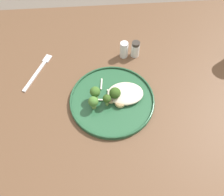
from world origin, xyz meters
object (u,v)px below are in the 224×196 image
(seared_scallop_front_small, at_px, (120,102))
(broccoli_floret_beside_noodles, at_px, (115,93))
(seared_scallop_tilted_round, at_px, (111,98))
(dinner_fork, at_px, (38,71))
(seared_scallop_rear_pale, at_px, (127,86))
(dinner_plate, at_px, (112,100))
(seared_scallop_left_edge, at_px, (127,101))
(salt_shaker, at_px, (124,50))
(broccoli_floret_center_pile, at_px, (107,99))
(broccoli_floret_front_edge, at_px, (93,102))
(pepper_shaker, at_px, (135,49))
(broccoli_floret_right_tilted, at_px, (95,92))

(seared_scallop_front_small, xyz_separation_m, broccoli_floret_beside_noodles, (-0.02, 0.02, 0.03))
(seared_scallop_tilted_round, distance_m, seared_scallop_front_small, 0.03)
(dinner_fork, bearing_deg, seared_scallop_rear_pale, -18.51)
(dinner_plate, distance_m, seared_scallop_rear_pale, 0.07)
(dinner_plate, xyz_separation_m, seared_scallop_left_edge, (0.05, -0.02, 0.01))
(salt_shaker, bearing_deg, dinner_plate, -106.59)
(broccoli_floret_center_pile, bearing_deg, dinner_fork, 145.22)
(seared_scallop_rear_pale, xyz_separation_m, salt_shaker, (0.01, 0.16, 0.01))
(broccoli_floret_beside_noodles, xyz_separation_m, dinner_fork, (-0.28, 0.15, -0.04))
(broccoli_floret_front_edge, xyz_separation_m, pepper_shaker, (0.17, 0.23, -0.01))
(seared_scallop_left_edge, height_order, pepper_shaker, pepper_shaker)
(seared_scallop_tilted_round, height_order, seared_scallop_rear_pale, same)
(dinner_plate, relative_size, seared_scallop_left_edge, 10.41)
(seared_scallop_tilted_round, xyz_separation_m, dinner_fork, (-0.26, 0.16, -0.02))
(broccoli_floret_front_edge, bearing_deg, dinner_plate, 22.41)
(broccoli_floret_center_pile, height_order, broccoli_floret_front_edge, broccoli_floret_front_edge)
(broccoli_floret_center_pile, bearing_deg, seared_scallop_front_small, -2.49)
(seared_scallop_left_edge, height_order, seared_scallop_rear_pale, same)
(broccoli_floret_beside_noodles, distance_m, salt_shaker, 0.22)
(seared_scallop_front_small, distance_m, dinner_fork, 0.34)
(seared_scallop_rear_pale, bearing_deg, pepper_shaker, 72.84)
(seared_scallop_tilted_round, relative_size, dinner_fork, 0.19)
(broccoli_floret_front_edge, xyz_separation_m, dinner_fork, (-0.20, 0.18, -0.04))
(seared_scallop_rear_pale, relative_size, salt_shaker, 0.36)
(broccoli_floret_right_tilted, bearing_deg, dinner_plate, -9.08)
(broccoli_floret_front_edge, distance_m, dinner_fork, 0.27)
(seared_scallop_tilted_round, height_order, seared_scallop_left_edge, same)
(seared_scallop_front_small, distance_m, broccoli_floret_center_pile, 0.05)
(broccoli_floret_right_tilted, xyz_separation_m, dinner_fork, (-0.21, 0.15, -0.04))
(seared_scallop_left_edge, distance_m, pepper_shaker, 0.23)
(dinner_fork, bearing_deg, seared_scallop_front_small, -30.86)
(salt_shaker, bearing_deg, seared_scallop_tilted_round, -107.44)
(seared_scallop_tilted_round, xyz_separation_m, broccoli_floret_front_edge, (-0.06, -0.02, 0.02))
(seared_scallop_front_small, relative_size, broccoli_floret_center_pile, 0.71)
(seared_scallop_front_small, height_order, broccoli_floret_beside_noodles, broccoli_floret_beside_noodles)
(broccoli_floret_right_tilted, bearing_deg, salt_shaker, 59.63)
(broccoli_floret_center_pile, height_order, broccoli_floret_right_tilted, broccoli_floret_right_tilted)
(seared_scallop_rear_pale, height_order, broccoli_floret_front_edge, broccoli_floret_front_edge)
(broccoli_floret_beside_noodles, bearing_deg, broccoli_floret_center_pile, -146.74)
(seared_scallop_front_small, bearing_deg, broccoli_floret_center_pile, 177.51)
(broccoli_floret_front_edge, relative_size, salt_shaker, 0.79)
(broccoli_floret_beside_noodles, bearing_deg, seared_scallop_left_edge, -24.36)
(seared_scallop_front_small, height_order, dinner_fork, seared_scallop_front_small)
(dinner_plate, distance_m, dinner_fork, 0.31)
(seared_scallop_front_small, xyz_separation_m, broccoli_floret_front_edge, (-0.09, -0.01, 0.02))
(pepper_shaker, bearing_deg, broccoli_floret_front_edge, -125.73)
(broccoli_floret_beside_noodles, height_order, broccoli_floret_right_tilted, same)
(seared_scallop_left_edge, bearing_deg, dinner_fork, 151.38)
(seared_scallop_left_edge, bearing_deg, broccoli_floret_center_pile, -179.28)
(salt_shaker, bearing_deg, broccoli_floret_center_pile, -109.45)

